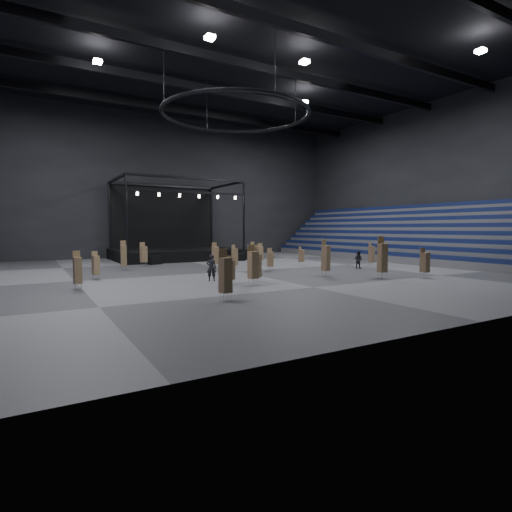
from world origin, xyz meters
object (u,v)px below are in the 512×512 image
chair_stack_7 (371,254)px  chair_stack_8 (326,257)px  chair_stack_14 (260,253)px  man_center (211,268)px  chair_stack_15 (215,255)px  chair_stack_5 (231,269)px  chair_stack_13 (425,262)px  chair_stack_4 (382,257)px  chair_stack_9 (96,265)px  chair_stack_16 (270,259)px  chair_stack_12 (124,255)px  chair_stack_10 (253,264)px  flight_case_right (240,257)px  chair_stack_11 (77,270)px  chair_stack_17 (225,274)px  chair_stack_2 (144,254)px  crew_member (358,260)px  stage (174,247)px  chair_stack_1 (257,265)px  chair_stack_3 (301,255)px  flight_case_mid (216,259)px  flight_case_left (155,260)px  chair_stack_0 (254,252)px  chair_stack_6 (235,257)px

chair_stack_7 → chair_stack_8: size_ratio=0.82×
chair_stack_14 → man_center: chair_stack_14 is taller
chair_stack_15 → chair_stack_5: bearing=-113.2°
chair_stack_7 → chair_stack_13: 9.16m
chair_stack_4 → chair_stack_15: 14.87m
chair_stack_9 → chair_stack_16: size_ratio=1.03×
chair_stack_12 → chair_stack_10: bearing=-62.4°
flight_case_right → chair_stack_8: bearing=-93.3°
chair_stack_11 → chair_stack_17: bearing=-58.6°
chair_stack_2 → chair_stack_10: chair_stack_10 is taller
chair_stack_7 → crew_member: 2.79m
chair_stack_13 → crew_member: bearing=81.9°
chair_stack_4 → chair_stack_15: (-7.46, 12.85, -0.31)m
chair_stack_8 → chair_stack_14: (0.65, 10.90, -0.27)m
stage → chair_stack_2: stage is taller
chair_stack_2 → chair_stack_16: (8.47, -9.03, -0.19)m
chair_stack_15 → chair_stack_16: size_ratio=1.21×
stage → chair_stack_7: size_ratio=6.10×
chair_stack_1 → chair_stack_14: (6.95, 11.30, -0.02)m
chair_stack_1 → chair_stack_11: bearing=149.4°
chair_stack_2 → chair_stack_3: 15.09m
chair_stack_5 → flight_case_right: bearing=55.9°
stage → chair_stack_12: stage is taller
flight_case_mid → chair_stack_4: 18.77m
chair_stack_10 → chair_stack_16: size_ratio=1.33×
flight_case_left → crew_member: (14.93, -13.18, 0.35)m
stage → chair_stack_1: size_ratio=6.17×
chair_stack_9 → chair_stack_7: bearing=-18.1°
flight_case_mid → man_center: bearing=-115.6°
crew_member → chair_stack_7: bearing=-86.8°
chair_stack_17 → flight_case_mid: bearing=56.8°
chair_stack_10 → man_center: chair_stack_10 is taller
flight_case_mid → chair_stack_17: chair_stack_17 is taller
chair_stack_9 → chair_stack_17: (4.33, -12.18, 0.29)m
chair_stack_3 → stage: bearing=93.4°
chair_stack_9 → man_center: bearing=-47.2°
chair_stack_2 → chair_stack_13: 24.53m
chair_stack_1 → chair_stack_11: size_ratio=0.98×
chair_stack_3 → chair_stack_5: (-11.79, -8.36, -0.01)m
flight_case_mid → chair_stack_7: size_ratio=0.47×
flight_case_mid → chair_stack_5: bearing=-111.1°
chair_stack_13 → chair_stack_11: bearing=161.7°
stage → chair_stack_2: bearing=-124.8°
flight_case_left → chair_stack_16: bearing=-57.8°
chair_stack_2 → chair_stack_14: size_ratio=1.08×
chair_stack_14 → chair_stack_0: bearing=148.0°
chair_stack_2 → chair_stack_8: bearing=-70.4°
chair_stack_7 → chair_stack_10: (-16.24, -5.58, 0.17)m
chair_stack_6 → chair_stack_8: size_ratio=0.79×
chair_stack_13 → chair_stack_15: bearing=124.1°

